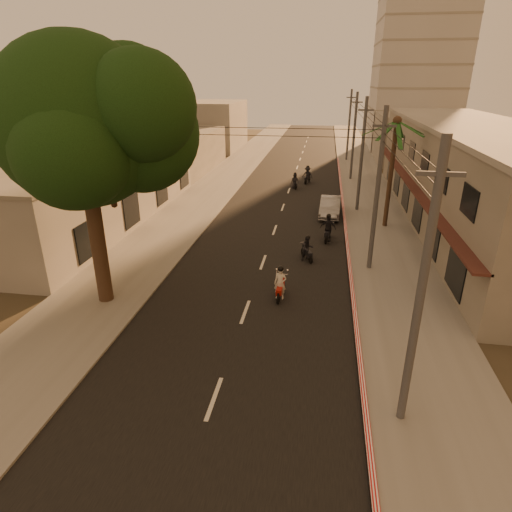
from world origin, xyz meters
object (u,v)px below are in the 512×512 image
(scooter_mid_b, at_px, (328,229))
(scooter_far_a, at_px, (295,181))
(parked_car, at_px, (330,207))
(scooter_far_b, at_px, (307,175))
(scooter_red, at_px, (280,284))
(palm_tree, at_px, (396,127))
(broadleaf_tree, at_px, (90,123))
(scooter_mid_a, at_px, (307,249))

(scooter_mid_b, height_order, scooter_far_a, scooter_mid_b)
(scooter_far_a, relative_size, parked_car, 0.36)
(scooter_far_b, bearing_deg, scooter_red, -76.95)
(palm_tree, distance_m, parked_car, 7.91)
(broadleaf_tree, bearing_deg, scooter_mid_b, 44.41)
(broadleaf_tree, distance_m, scooter_mid_a, 13.73)
(broadleaf_tree, xyz_separation_m, scooter_far_b, (8.24, 27.40, -7.61))
(scooter_mid_b, relative_size, scooter_far_b, 1.04)
(scooter_red, height_order, scooter_mid_a, scooter_red)
(palm_tree, xyz_separation_m, scooter_far_a, (-7.51, 10.98, -6.40))
(scooter_red, xyz_separation_m, scooter_mid_a, (1.11, 5.12, -0.04))
(parked_car, bearing_deg, scooter_far_a, 114.14)
(broadleaf_tree, height_order, scooter_mid_a, broadleaf_tree)
(scooter_mid_a, bearing_deg, scooter_red, -127.63)
(scooter_red, distance_m, scooter_far_b, 25.89)
(palm_tree, bearing_deg, scooter_far_a, 124.38)
(scooter_mid_b, relative_size, parked_car, 0.43)
(broadleaf_tree, relative_size, scooter_mid_b, 6.18)
(scooter_far_a, bearing_deg, scooter_far_b, 51.37)
(scooter_mid_b, height_order, parked_car, scooter_mid_b)
(scooter_mid_a, height_order, scooter_far_b, scooter_far_b)
(scooter_red, relative_size, scooter_mid_a, 1.13)
(palm_tree, relative_size, scooter_mid_b, 4.19)
(broadleaf_tree, distance_m, scooter_red, 11.27)
(scooter_red, relative_size, scooter_far_a, 1.11)
(scooter_mid_b, distance_m, scooter_far_a, 15.01)
(broadleaf_tree, height_order, scooter_mid_b, broadleaf_tree)
(scooter_mid_b, bearing_deg, scooter_far_a, 110.29)
(scooter_mid_b, xyz_separation_m, scooter_far_b, (-2.17, 17.20, -0.01))
(scooter_red, relative_size, scooter_far_b, 0.97)
(scooter_red, height_order, parked_car, scooter_red)
(scooter_far_a, distance_m, scooter_far_b, 2.81)
(scooter_mid_a, xyz_separation_m, scooter_far_b, (-0.97, 20.77, 0.12))
(scooter_mid_b, bearing_deg, broadleaf_tree, -128.01)
(scooter_far_b, height_order, parked_car, scooter_far_b)
(scooter_mid_a, height_order, parked_car, scooter_mid_a)
(scooter_far_b, bearing_deg, scooter_mid_a, -73.96)
(palm_tree, relative_size, scooter_red, 4.52)
(scooter_mid_b, height_order, scooter_far_b, scooter_mid_b)
(scooter_mid_b, distance_m, parked_car, 5.94)
(broadleaf_tree, bearing_deg, scooter_far_b, 73.27)
(broadleaf_tree, xyz_separation_m, parked_car, (10.57, 16.13, -7.74))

